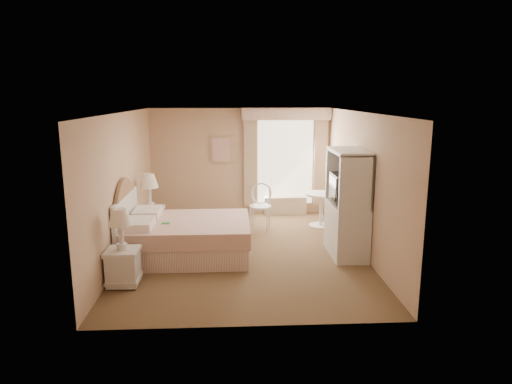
{
  "coord_description": "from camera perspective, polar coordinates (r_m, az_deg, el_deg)",
  "views": [
    {
      "loc": [
        -0.2,
        -7.89,
        2.79
      ],
      "look_at": [
        0.23,
        0.3,
        1.04
      ],
      "focal_mm": 32.0,
      "sensor_mm": 36.0,
      "label": 1
    }
  ],
  "objects": [
    {
      "name": "armoire",
      "position": [
        8.17,
        11.35,
        -2.46
      ],
      "size": [
        0.56,
        1.13,
        1.88
      ],
      "color": "white",
      "rests_on": "room"
    },
    {
      "name": "bed",
      "position": [
        8.15,
        -9.38,
        -5.48
      ],
      "size": [
        2.16,
        1.7,
        1.51
      ],
      "color": "tan",
      "rests_on": "room"
    },
    {
      "name": "nightstand_near",
      "position": [
        7.1,
        -16.34,
        -7.82
      ],
      "size": [
        0.48,
        0.48,
        1.16
      ],
      "color": "white",
      "rests_on": "room"
    },
    {
      "name": "framed_art",
      "position": [
        10.68,
        -4.35,
        5.31
      ],
      "size": [
        0.52,
        0.04,
        0.62
      ],
      "color": "tan",
      "rests_on": "room"
    },
    {
      "name": "cafe_chair",
      "position": [
        9.67,
        0.58,
        -1.32
      ],
      "size": [
        0.55,
        0.55,
        0.97
      ],
      "rotation": [
        0.0,
        0.0,
        -0.22
      ],
      "color": "silver",
      "rests_on": "room"
    },
    {
      "name": "room",
      "position": [
        8.04,
        -1.54,
        0.98
      ],
      "size": [
        4.21,
        5.51,
        2.51
      ],
      "color": "brown",
      "rests_on": "ground"
    },
    {
      "name": "window",
      "position": [
        10.72,
        3.72,
        4.22
      ],
      "size": [
        2.05,
        0.22,
        2.51
      ],
      "color": "white",
      "rests_on": "room"
    },
    {
      "name": "nightstand_far",
      "position": [
        9.31,
        -13.08,
        -2.68
      ],
      "size": [
        0.52,
        0.52,
        1.26
      ],
      "color": "white",
      "rests_on": "room"
    },
    {
      "name": "round_table",
      "position": [
        9.91,
        8.17,
        -1.53
      ],
      "size": [
        0.69,
        0.69,
        0.73
      ],
      "color": "silver",
      "rests_on": "room"
    }
  ]
}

